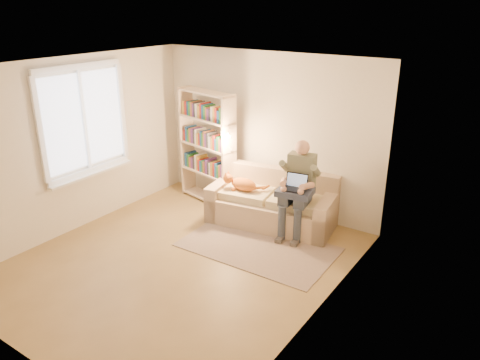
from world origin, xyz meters
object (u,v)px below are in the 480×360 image
Objects in this scene: sofa at (273,205)px; person at (298,183)px; cat at (242,184)px; laptop at (295,185)px; bookshelf at (207,142)px.

sofa is 0.69m from person.
cat is at bearing -165.24° from sofa.
laptop is at bearing -31.99° from sofa.
sofa is at bearing 6.48° from bookshelf.
cat is at bearing 170.53° from laptop.
cat is 0.95m from laptop.
cat is (-0.91, -0.13, -0.17)m from person.
sofa is 5.68× the size of laptop.
bookshelf reaches higher than laptop.
sofa is at bearing 161.53° from person.
bookshelf is at bearing 164.10° from person.
bookshelf reaches higher than cat.
person is 0.94m from cat.
person reaches higher than cat.
laptop reaches higher than cat.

